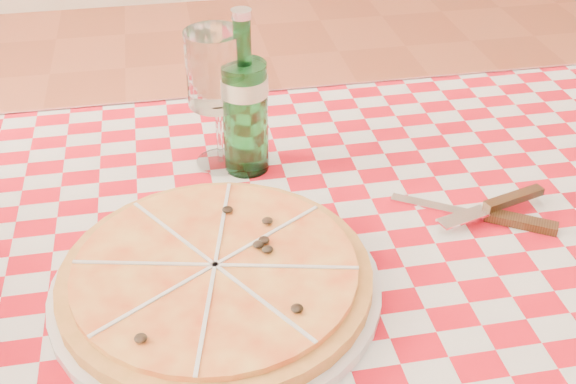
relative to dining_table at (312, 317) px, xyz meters
name	(u,v)px	position (x,y,z in m)	size (l,w,h in m)	color
dining_table	(312,317)	(0.00, 0.00, 0.00)	(1.20, 0.80, 0.75)	brown
tablecloth	(313,261)	(0.00, 0.00, 0.09)	(1.30, 0.90, 0.01)	#AB0A18
pizza_plate	(216,275)	(-0.12, -0.04, 0.12)	(0.38, 0.38, 0.05)	#CC8844
water_bottle	(244,94)	(-0.05, 0.22, 0.22)	(0.07, 0.07, 0.24)	#196428
wine_glass	(217,101)	(-0.09, 0.24, 0.20)	(0.08, 0.08, 0.20)	white
cutlery	(486,210)	(0.24, 0.04, 0.11)	(0.23, 0.19, 0.02)	silver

